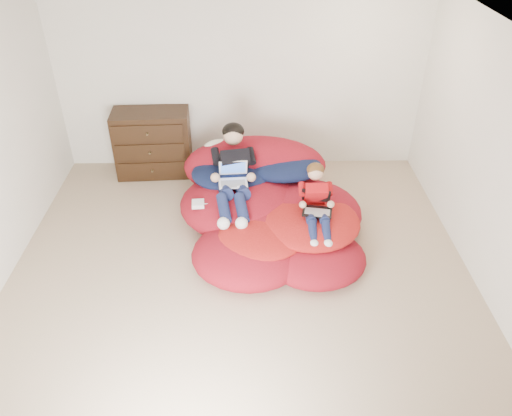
{
  "coord_description": "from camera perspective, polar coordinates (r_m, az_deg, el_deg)",
  "views": [
    {
      "loc": [
        0.1,
        -4.05,
        3.66
      ],
      "look_at": [
        0.17,
        0.25,
        0.7
      ],
      "focal_mm": 35.0,
      "sensor_mm": 36.0,
      "label": 1
    }
  ],
  "objects": [
    {
      "name": "room_shell",
      "position": [
        5.32,
        -1.83,
        -5.84
      ],
      "size": [
        5.1,
        5.1,
        2.77
      ],
      "color": "tan",
      "rests_on": "ground"
    },
    {
      "name": "dresser",
      "position": [
        7.17,
        -11.68,
        7.28
      ],
      "size": [
        1.06,
        0.61,
        0.93
      ],
      "color": "black",
      "rests_on": "ground"
    },
    {
      "name": "beanbag_pile",
      "position": [
        6.03,
        1.35,
        0.19
      ],
      "size": [
        2.21,
        2.46,
        0.88
      ],
      "color": "maroon",
      "rests_on": "ground"
    },
    {
      "name": "cream_pillow",
      "position": [
        6.51,
        -4.11,
        6.57
      ],
      "size": [
        0.46,
        0.29,
        0.29
      ],
      "primitive_type": "ellipsoid",
      "color": "white",
      "rests_on": "beanbag_pile"
    },
    {
      "name": "older_boy",
      "position": [
        5.97,
        -2.62,
        4.64
      ],
      "size": [
        0.43,
        1.3,
        0.76
      ],
      "color": "black",
      "rests_on": "beanbag_pile"
    },
    {
      "name": "younger_boy",
      "position": [
        5.61,
        6.93,
        1.03
      ],
      "size": [
        0.27,
        0.92,
        0.59
      ],
      "color": "red",
      "rests_on": "beanbag_pile"
    },
    {
      "name": "laptop_white",
      "position": [
        5.9,
        -2.63,
        3.64
      ],
      "size": [
        0.35,
        0.35,
        0.23
      ],
      "color": "white",
      "rests_on": "older_boy"
    },
    {
      "name": "laptop_black",
      "position": [
        5.6,
        6.95,
        0.41
      ],
      "size": [
        0.36,
        0.39,
        0.22
      ],
      "color": "black",
      "rests_on": "younger_boy"
    },
    {
      "name": "power_adapter",
      "position": [
        5.83,
        -6.63,
        0.47
      ],
      "size": [
        0.15,
        0.15,
        0.05
      ],
      "primitive_type": "cube",
      "rotation": [
        0.0,
        0.0,
        0.07
      ],
      "color": "white",
      "rests_on": "beanbag_pile"
    }
  ]
}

